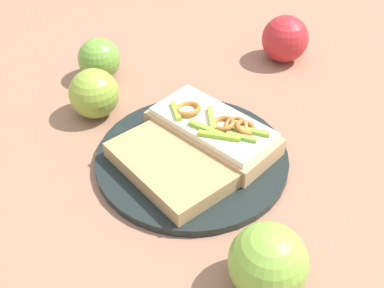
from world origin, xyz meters
TOP-DOWN VIEW (x-y plane):
  - ground_plane at (0.00, 0.00)m, footprint 2.00×2.00m
  - plate at (0.00, 0.00)m, footprint 0.26×0.26m
  - sandwich at (0.02, -0.04)m, footprint 0.20×0.15m
  - bread_slice_side at (-0.02, 0.04)m, footprint 0.18×0.14m
  - apple_0 at (-0.21, 0.01)m, footprint 0.10×0.10m
  - apple_1 at (0.16, 0.09)m, footprint 0.10×0.10m
  - apple_2 at (0.25, 0.05)m, footprint 0.09×0.09m
  - apple_3 at (0.17, -0.26)m, footprint 0.10×0.10m

SIDE VIEW (x-z plane):
  - ground_plane at x=0.00m, z-range 0.00..0.00m
  - plate at x=0.00m, z-range 0.00..0.01m
  - bread_slice_side at x=-0.02m, z-range 0.01..0.03m
  - sandwich at x=0.02m, z-range 0.01..0.05m
  - apple_2 at x=0.25m, z-range 0.00..0.07m
  - apple_1 at x=0.16m, z-range 0.00..0.08m
  - apple_3 at x=0.17m, z-range 0.00..0.08m
  - apple_0 at x=-0.21m, z-range 0.00..0.08m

